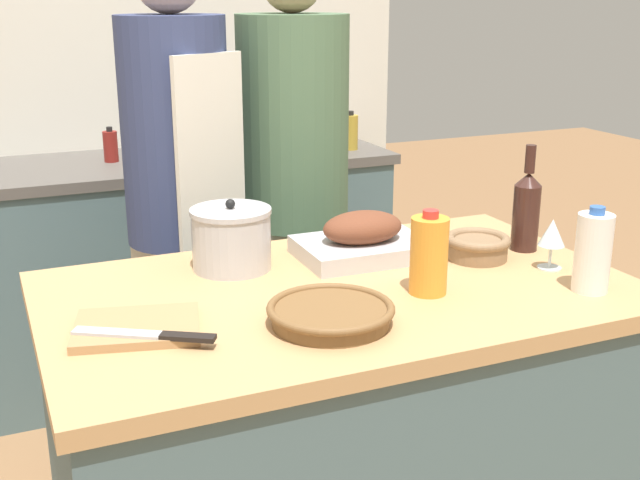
% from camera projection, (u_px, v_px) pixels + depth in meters
% --- Properties ---
extents(kitchen_island, '(1.35, 0.81, 0.91)m').
position_uv_depth(kitchen_island, '(339.00, 460.00, 1.98)').
color(kitchen_island, '#4C666B').
rests_on(kitchen_island, ground_plane).
extents(back_counter, '(1.72, 0.60, 0.93)m').
position_uv_depth(back_counter, '(183.00, 266.00, 3.36)').
color(back_counter, '#4C666B').
rests_on(back_counter, ground_plane).
extents(back_wall, '(2.22, 0.10, 2.55)m').
position_uv_depth(back_wall, '(153.00, 62.00, 3.42)').
color(back_wall, silver).
rests_on(back_wall, ground_plane).
extents(roasting_pan, '(0.33, 0.24, 0.12)m').
position_uv_depth(roasting_pan, '(362.00, 240.00, 2.04)').
color(roasting_pan, '#BCBCC1').
rests_on(roasting_pan, kitchen_island).
extents(wicker_basket, '(0.26, 0.26, 0.04)m').
position_uv_depth(wicker_basket, '(331.00, 313.00, 1.63)').
color(wicker_basket, brown).
rests_on(wicker_basket, kitchen_island).
extents(cutting_board, '(0.28, 0.25, 0.02)m').
position_uv_depth(cutting_board, '(137.00, 327.00, 1.60)').
color(cutting_board, '#AD7F51').
rests_on(cutting_board, kitchen_island).
extents(stock_pot, '(0.20, 0.20, 0.18)m').
position_uv_depth(stock_pot, '(231.00, 239.00, 1.95)').
color(stock_pot, '#B7B7BC').
rests_on(stock_pot, kitchen_island).
extents(mixing_bowl, '(0.17, 0.17, 0.06)m').
position_uv_depth(mixing_bowl, '(477.00, 246.00, 2.03)').
color(mixing_bowl, '#846647').
rests_on(mixing_bowl, kitchen_island).
extents(juice_jug, '(0.09, 0.09, 0.19)m').
position_uv_depth(juice_jug, '(429.00, 255.00, 1.79)').
color(juice_jug, orange).
rests_on(juice_jug, kitchen_island).
extents(milk_jug, '(0.08, 0.08, 0.20)m').
position_uv_depth(milk_jug, '(593.00, 252.00, 1.80)').
color(milk_jug, white).
rests_on(milk_jug, kitchen_island).
extents(wine_bottle_green, '(0.07, 0.07, 0.28)m').
position_uv_depth(wine_bottle_green, '(526.00, 209.00, 2.08)').
color(wine_bottle_green, '#381E19').
rests_on(wine_bottle_green, kitchen_island).
extents(wine_glass_left, '(0.06, 0.06, 0.13)m').
position_uv_depth(wine_glass_left, '(552.00, 234.00, 1.94)').
color(wine_glass_left, silver).
rests_on(wine_glass_left, kitchen_island).
extents(knife_chef, '(0.26, 0.17, 0.01)m').
position_uv_depth(knife_chef, '(149.00, 335.00, 1.54)').
color(knife_chef, '#B7B7BC').
rests_on(knife_chef, cutting_board).
extents(stand_mixer, '(0.18, 0.14, 0.34)m').
position_uv_depth(stand_mixer, '(256.00, 115.00, 3.36)').
color(stand_mixer, '#333842').
rests_on(stand_mixer, back_counter).
extents(condiment_bottle_tall, '(0.06, 0.06, 0.16)m').
position_uv_depth(condiment_bottle_tall, '(350.00, 132.00, 3.36)').
color(condiment_bottle_tall, '#B28E2D').
rests_on(condiment_bottle_tall, back_counter).
extents(condiment_bottle_short, '(0.06, 0.06, 0.14)m').
position_uv_depth(condiment_bottle_short, '(111.00, 146.00, 3.12)').
color(condiment_bottle_short, maroon).
rests_on(condiment_bottle_short, back_counter).
extents(person_cook_aproned, '(0.35, 0.36, 1.70)m').
position_uv_depth(person_cook_aproned, '(180.00, 200.00, 2.48)').
color(person_cook_aproned, beige).
rests_on(person_cook_aproned, ground_plane).
extents(person_cook_guest, '(0.36, 0.36, 1.69)m').
position_uv_depth(person_cook_guest, '(294.00, 187.00, 2.69)').
color(person_cook_guest, beige).
rests_on(person_cook_guest, ground_plane).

